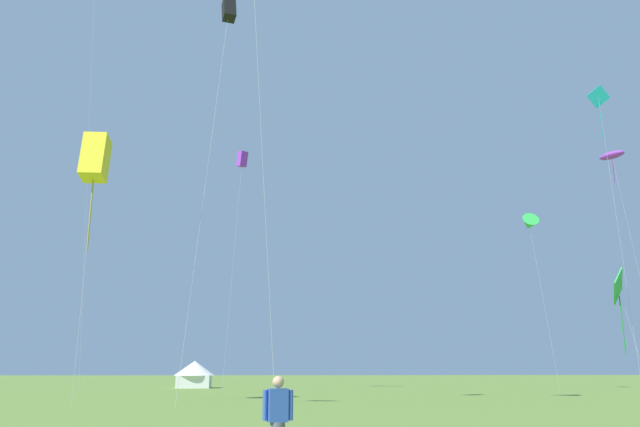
# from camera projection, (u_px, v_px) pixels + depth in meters

# --- Properties ---
(kite_green_diamond) EXTENTS (2.26, 2.53, 9.91)m
(kite_green_diamond) POSITION_uv_depth(u_px,v_px,m) (619.00, 289.00, 51.50)
(kite_green_diamond) COLOR green
(kite_green_diamond) RESTS_ON ground
(kite_green_delta) EXTENTS (1.97, 2.41, 16.88)m
(kite_green_delta) POSITION_uv_depth(u_px,v_px,m) (529.00, 224.00, 63.27)
(kite_green_delta) COLOR green
(kite_green_delta) RESTS_ON ground
(kite_purple_box) EXTENTS (1.75, 1.37, 22.82)m
(kite_purple_box) POSITION_uv_depth(u_px,v_px,m) (242.00, 160.00, 63.08)
(kite_purple_box) COLOR purple
(kite_purple_box) RESTS_ON ground
(kite_black_box) EXTENTS (2.20, 3.13, 24.11)m
(kite_black_box) POSITION_uv_depth(u_px,v_px,m) (229.00, 11.00, 39.22)
(kite_black_box) COLOR black
(kite_black_box) RESTS_ON ground
(kite_purple_parafoil) EXTENTS (3.18, 2.71, 22.41)m
(kite_purple_parafoil) POSITION_uv_depth(u_px,v_px,m) (612.00, 156.00, 61.84)
(kite_purple_parafoil) COLOR purple
(kite_purple_parafoil) RESTS_ON ground
(kite_yellow_box) EXTENTS (1.42, 3.37, 15.71)m
(kite_yellow_box) POSITION_uv_depth(u_px,v_px,m) (95.00, 158.00, 38.41)
(kite_yellow_box) COLOR yellow
(kite_yellow_box) RESTS_ON ground
(kite_cyan_diamond) EXTENTS (2.11, 2.49, 26.89)m
(kite_cyan_diamond) POSITION_uv_depth(u_px,v_px,m) (599.00, 104.00, 57.84)
(kite_cyan_diamond) COLOR #1EB7CC
(kite_cyan_diamond) RESTS_ON ground
(person_spectator) EXTENTS (0.57, 0.29, 1.73)m
(person_spectator) POSITION_uv_depth(u_px,v_px,m) (278.00, 425.00, 11.86)
(person_spectator) COLOR #565B66
(person_spectator) RESTS_ON ground
(festival_tent_right) EXTENTS (4.08, 4.08, 2.65)m
(festival_tent_right) POSITION_uv_depth(u_px,v_px,m) (194.00, 373.00, 64.46)
(festival_tent_right) COLOR white
(festival_tent_right) RESTS_ON ground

